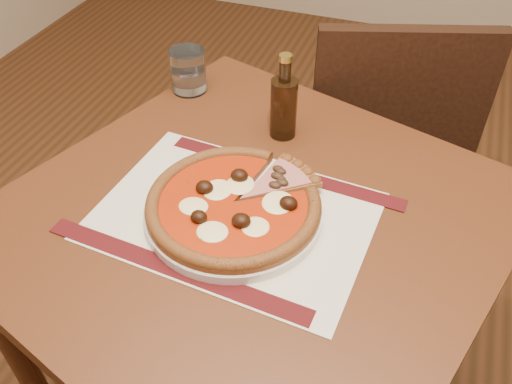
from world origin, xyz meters
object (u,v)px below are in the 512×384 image
table (252,251)px  bottle (284,105)px  water_glass (188,71)px  pizza (233,203)px  plate (234,212)px  chair_far (382,141)px

table → bottle: (-0.02, 0.24, 0.17)m
water_glass → bottle: size_ratio=0.54×
pizza → bottle: bearing=88.9°
table → plate: size_ratio=3.32×
table → chair_far: size_ratio=1.14×
plate → bottle: 0.26m
table → water_glass: (-0.27, 0.33, 0.15)m
pizza → water_glass: size_ratio=3.09×
chair_far → pizza: 0.72m
bottle → pizza: bearing=-91.1°
chair_far → table: bearing=58.2°
pizza → water_glass: 0.43m
water_glass → pizza: bearing=-54.6°
plate → bottle: bottle is taller
chair_far → water_glass: 0.59m
chair_far → pizza: (-0.18, -0.64, 0.28)m
table → plate: 0.12m
chair_far → bottle: bearing=47.8°
water_glass → chair_far: bearing=34.8°
table → plate: bearing=-141.5°
water_glass → table: bearing=-50.2°
pizza → plate: bearing=60.3°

